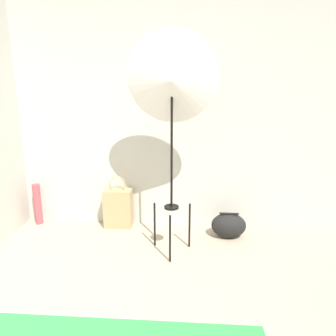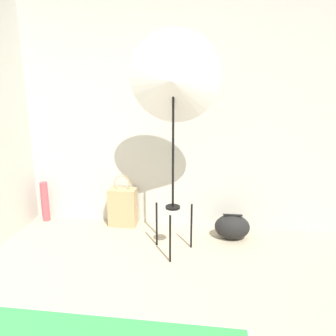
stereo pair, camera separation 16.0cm
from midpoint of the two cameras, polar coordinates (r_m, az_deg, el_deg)
name	(u,v)px [view 2 (the right image)]	position (r m, az deg, el deg)	size (l,w,h in m)	color
wall_back	(142,112)	(3.67, -3.25, 9.77)	(8.00, 0.05, 2.60)	beige
photo_umbrella	(173,80)	(2.92, 2.55, 15.02)	(0.83, 0.39, 2.07)	black
tote_bag	(123,207)	(3.82, -6.69, -6.74)	(0.31, 0.18, 0.60)	tan
duffel_bag	(232,227)	(3.59, 12.37, -10.00)	(0.37, 0.26, 0.27)	black
paper_roll	(45,201)	(4.15, -19.60, -5.52)	(0.09, 0.09, 0.48)	#BC4C56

